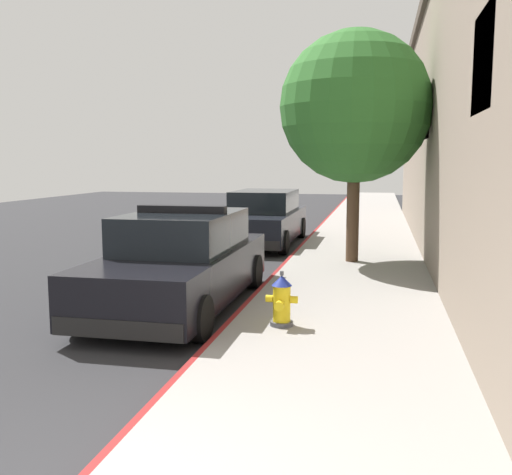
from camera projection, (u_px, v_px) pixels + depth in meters
name	position (u px, v px, depth m)	size (l,w,h in m)	color
ground_plane	(107.00, 264.00, 14.14)	(30.63, 60.00, 0.20)	#2B2B2D
sidewalk_pavement	(355.00, 266.00, 12.88)	(3.02, 60.00, 0.15)	gray
curb_painted_edge	(287.00, 264.00, 13.20)	(0.08, 60.00, 0.15)	maroon
police_cruiser	(181.00, 263.00, 9.50)	(1.94, 4.84, 1.68)	black
parked_car_silver_ahead	(264.00, 219.00, 16.76)	(1.94, 4.84, 1.56)	black
fire_hydrant	(282.00, 301.00, 7.92)	(0.44, 0.40, 0.76)	#4C4C51
street_tree	(355.00, 108.00, 12.67)	(3.32, 3.32, 5.08)	brown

